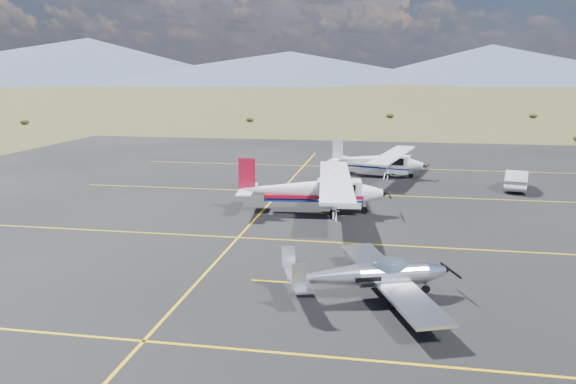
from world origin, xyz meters
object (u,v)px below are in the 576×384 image
(aircraft_low_wing, at_px, (373,275))
(sedan, at_px, (517,180))
(aircraft_cessna, at_px, (313,189))
(aircraft_plain, at_px, (379,161))

(aircraft_low_wing, distance_m, sedan, 22.93)
(aircraft_low_wing, bearing_deg, aircraft_cessna, 86.99)
(aircraft_plain, bearing_deg, sedan, -7.68)
(sedan, bearing_deg, aircraft_plain, -6.56)
(sedan, bearing_deg, aircraft_cessna, 48.76)
(aircraft_low_wing, xyz_separation_m, sedan, (9.27, 20.98, -0.17))
(aircraft_cessna, xyz_separation_m, sedan, (12.95, 9.04, -0.71))
(aircraft_low_wing, relative_size, aircraft_plain, 0.74)
(aircraft_plain, height_order, sedan, aircraft_plain)
(aircraft_low_wing, xyz_separation_m, aircraft_plain, (-0.22, 24.50, 0.37))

